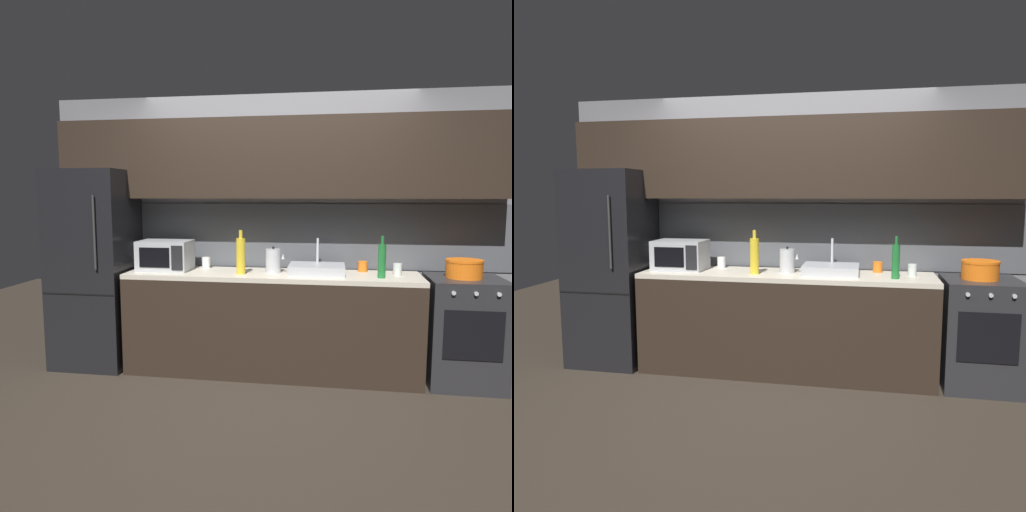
{
  "view_description": "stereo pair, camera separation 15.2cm",
  "coord_description": "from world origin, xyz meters",
  "views": [
    {
      "loc": [
        0.53,
        -3.27,
        1.58
      ],
      "look_at": [
        -0.14,
        0.9,
        1.05
      ],
      "focal_mm": 33.97,
      "sensor_mm": 36.0,
      "label": 1
    },
    {
      "loc": [
        0.68,
        -3.25,
        1.58
      ],
      "look_at": [
        -0.14,
        0.9,
        1.05
      ],
      "focal_mm": 33.97,
      "sensor_mm": 36.0,
      "label": 2
    }
  ],
  "objects": [
    {
      "name": "ground_plane",
      "position": [
        0.0,
        0.0,
        0.0
      ],
      "size": [
        10.0,
        10.0,
        0.0
      ],
      "primitive_type": "plane",
      "color": "#2D261E"
    },
    {
      "name": "mug_white",
      "position": [
        -0.64,
        1.08,
        0.95
      ],
      "size": [
        0.08,
        0.08,
        0.1
      ],
      "primitive_type": "cylinder",
      "color": "silver",
      "rests_on": "counter_run"
    },
    {
      "name": "back_wall",
      "position": [
        0.0,
        1.2,
        1.55
      ],
      "size": [
        4.3,
        0.44,
        2.5
      ],
      "color": "slate",
      "rests_on": "ground"
    },
    {
      "name": "wine_bottle_green",
      "position": [
        0.93,
        0.79,
        1.05
      ],
      "size": [
        0.06,
        0.06,
        0.35
      ],
      "color": "#1E6B2D",
      "rests_on": "counter_run"
    },
    {
      "name": "sink_basin",
      "position": [
        0.39,
        0.93,
        0.94
      ],
      "size": [
        0.48,
        0.38,
        0.3
      ],
      "color": "#ADAFB5",
      "rests_on": "counter_run"
    },
    {
      "name": "cooking_pot",
      "position": [
        1.6,
        0.9,
        0.98
      ],
      "size": [
        0.3,
        0.3,
        0.15
      ],
      "color": "orange",
      "rests_on": "oven_range"
    },
    {
      "name": "refrigerator",
      "position": [
        -1.66,
        0.9,
        0.9
      ],
      "size": [
        0.68,
        0.69,
        1.81
      ],
      "color": "black",
      "rests_on": "ground"
    },
    {
      "name": "mug_clear",
      "position": [
        1.07,
        0.94,
        0.95
      ],
      "size": [
        0.07,
        0.07,
        0.1
      ],
      "primitive_type": "cylinder",
      "color": "silver",
      "rests_on": "counter_run"
    },
    {
      "name": "wine_bottle_yellow",
      "position": [
        -0.26,
        0.8,
        1.06
      ],
      "size": [
        0.08,
        0.08,
        0.38
      ],
      "color": "gold",
      "rests_on": "counter_run"
    },
    {
      "name": "mug_orange",
      "position": [
        0.79,
        1.1,
        0.95
      ],
      "size": [
        0.08,
        0.08,
        0.09
      ],
      "primitive_type": "cylinder",
      "color": "orange",
      "rests_on": "counter_run"
    },
    {
      "name": "oven_range",
      "position": [
        1.62,
        0.9,
        0.45
      ],
      "size": [
        0.6,
        0.62,
        0.9
      ],
      "color": "#232326",
      "rests_on": "ground"
    },
    {
      "name": "microwave",
      "position": [
        -0.98,
        0.92,
        1.04
      ],
      "size": [
        0.46,
        0.35,
        0.27
      ],
      "color": "#A8AAAF",
      "rests_on": "counter_run"
    },
    {
      "name": "counter_run",
      "position": [
        0.0,
        0.9,
        0.45
      ],
      "size": [
        2.56,
        0.6,
        0.9
      ],
      "color": "black",
      "rests_on": "ground"
    },
    {
      "name": "kettle",
      "position": [
        0.01,
        0.92,
        1.01
      ],
      "size": [
        0.17,
        0.13,
        0.23
      ],
      "color": "#B7BABF",
      "rests_on": "counter_run"
    }
  ]
}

